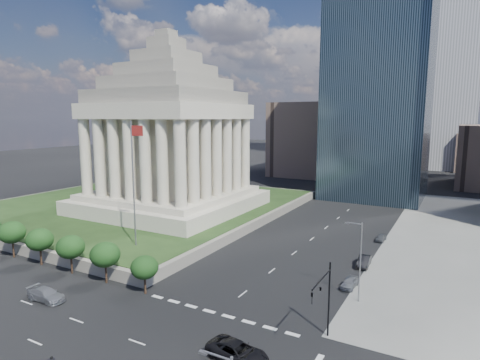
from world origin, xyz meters
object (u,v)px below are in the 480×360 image
Objects in this scene: parked_sedan_far at (381,238)px; street_lamp_north at (359,257)px; pickup_truck at (237,352)px; parked_sedan_near at (350,282)px; traffic_signal_ne at (324,295)px; flagpole at (134,177)px; suv_grey at (46,295)px; parked_sedan_mid at (364,261)px; war_memorial at (169,122)px.

street_lamp_north is at bearing -83.27° from parked_sedan_far.
street_lamp_north reaches higher than pickup_truck.
traffic_signal_ne is at bearing -83.00° from parked_sedan_near.
street_lamp_north reaches higher than parked_sedan_near.
flagpole reaches higher than parked_sedan_far.
parked_sedan_near is at bearing -87.17° from parked_sedan_far.
suv_grey is 1.13× the size of parked_sedan_mid.
traffic_signal_ne is 1.50× the size of suv_grey.
parked_sedan_mid is at bearing 22.04° from flagpole.
parked_sedan_near reaches higher than parked_sedan_far.
suv_grey is at bearing -142.05° from parked_sedan_near.
flagpole is 5.47× the size of parked_sedan_far.
flagpole reaches higher than pickup_truck.
war_memorial is 60.95m from pickup_truck.
war_memorial is 54.92m from street_lamp_north.
parked_sedan_far is at bearing 39.91° from flagpole.
flagpole is at bearing -168.81° from parked_sedan_near.
parked_sedan_near is at bearing -56.60° from suv_grey.
traffic_signal_ne is at bearing -85.67° from parked_sedan_far.
war_memorial is 6.32× the size of pickup_truck.
war_memorial reaches higher than traffic_signal_ne.
parked_sedan_far is (33.33, 27.88, -12.49)m from flagpole.
pickup_truck is (28.23, -16.76, -12.26)m from flagpole.
parked_sedan_far is at bearing 4.87° from war_memorial.
parked_sedan_near is (5.10, 21.45, -0.16)m from pickup_truck.
traffic_signal_ne is 24.23m from parked_sedan_mid.
flagpole is 35.95m from street_lamp_north.
war_memorial is 60.00m from traffic_signal_ne.
parked_sedan_near is (31.87, 22.12, -0.08)m from suv_grey.
war_memorial is at bearing -172.29° from parked_sedan_far.
pickup_truck is at bearing -93.69° from parked_sedan_far.
war_memorial reaches higher than suv_grey.
pickup_truck is at bearing -89.93° from suv_grey.
war_memorial reaches higher than parked_sedan_mid.
pickup_truck is at bearing -133.40° from traffic_signal_ne.
parked_sedan_far is (-1.00, 38.18, -4.63)m from traffic_signal_ne.
flagpole is 35.88m from parked_sedan_near.
war_memorial reaches higher than parked_sedan_near.
flagpole is 38.01m from parked_sedan_mid.
war_memorial is at bearing 53.06° from pickup_truck.
pickup_truck is 1.52× the size of parked_sedan_near.
parked_sedan_mid is (5.10, 30.25, -0.08)m from pickup_truck.
suv_grey is 38.79m from parked_sedan_near.
traffic_signal_ne reaches higher than parked_sedan_mid.
street_lamp_north is at bearing -62.69° from suv_grey.
flagpole reaches higher than parked_sedan_near.
traffic_signal_ne is (34.33, -10.30, -7.86)m from flagpole.
suv_grey is (-33.69, -18.43, -4.89)m from street_lamp_north.
parked_sedan_mid is (0.00, 8.80, 0.08)m from parked_sedan_near.
parked_sedan_near is at bearing 93.82° from traffic_signal_ne.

